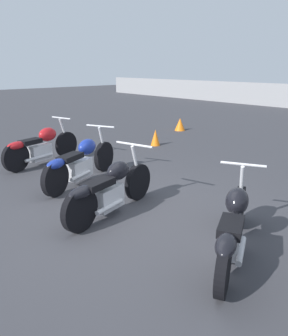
% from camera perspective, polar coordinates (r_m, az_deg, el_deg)
% --- Properties ---
extents(ground_plane, '(60.00, 60.00, 0.00)m').
position_cam_1_polar(ground_plane, '(5.05, -2.84, -7.81)').
color(ground_plane, '#38383D').
extents(motorcycle_slot_0, '(0.79, 2.02, 0.99)m').
position_cam_1_polar(motorcycle_slot_0, '(7.74, -17.50, 3.60)').
color(motorcycle_slot_0, black).
rests_on(motorcycle_slot_0, ground_plane).
extents(motorcycle_slot_1, '(1.09, 2.07, 0.99)m').
position_cam_1_polar(motorcycle_slot_1, '(6.29, -11.00, 1.03)').
color(motorcycle_slot_1, black).
rests_on(motorcycle_slot_1, ground_plane).
extents(motorcycle_slot_2, '(0.80, 1.92, 0.98)m').
position_cam_1_polar(motorcycle_slot_2, '(4.86, -6.00, -3.74)').
color(motorcycle_slot_2, black).
rests_on(motorcycle_slot_2, ground_plane).
extents(motorcycle_slot_3, '(1.11, 1.94, 0.94)m').
position_cam_1_polar(motorcycle_slot_3, '(3.94, 15.29, -9.75)').
color(motorcycle_slot_3, black).
rests_on(motorcycle_slot_3, ground_plane).
extents(traffic_cone_near, '(0.26, 0.26, 0.45)m').
position_cam_1_polar(traffic_cone_near, '(9.26, 2.00, 5.33)').
color(traffic_cone_near, orange).
rests_on(traffic_cone_near, ground_plane).
extents(traffic_cone_far, '(0.36, 0.36, 0.43)m').
position_cam_1_polar(traffic_cone_far, '(11.58, 6.28, 7.57)').
color(traffic_cone_far, orange).
rests_on(traffic_cone_far, ground_plane).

